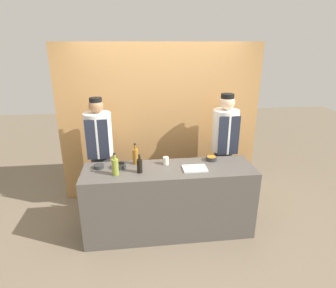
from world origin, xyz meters
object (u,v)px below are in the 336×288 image
bottle_amber (135,156)px  bottle_soy (140,165)px  sauce_bowl_orange (211,158)px  chef_left (100,152)px  cutting_board (195,168)px  sauce_bowl_red (120,165)px  cup_cream (166,161)px  chef_right (224,146)px  sauce_bowl_yellow (99,166)px  bottle_oil (115,166)px

bottle_amber → bottle_soy: (0.04, -0.27, -0.02)m
sauce_bowl_orange → chef_left: bearing=162.6°
bottle_soy → cutting_board: bearing=0.6°
sauce_bowl_red → cutting_board: (0.92, -0.16, -0.02)m
bottle_amber → cup_cream: (0.38, -0.06, -0.06)m
cup_cream → cutting_board: bearing=-29.8°
chef_left → chef_right: chef_right is taller
bottle_amber → bottle_soy: bearing=-80.4°
sauce_bowl_red → bottle_soy: 0.30m
sauce_bowl_orange → sauce_bowl_red: (-1.20, -0.09, 0.00)m
sauce_bowl_yellow → cutting_board: size_ratio=0.43×
chef_left → bottle_amber: bearing=-42.5°
bottle_amber → chef_right: 1.40m
cutting_board → chef_left: 1.42m
bottle_oil → chef_left: (-0.26, 0.75, -0.10)m
sauce_bowl_yellow → chef_right: chef_right is taller
bottle_amber → chef_left: (-0.50, 0.46, -0.11)m
sauce_bowl_yellow → bottle_soy: 0.54m
bottle_soy → chef_left: size_ratio=0.14×
cutting_board → chef_left: (-1.22, 0.72, -0.01)m
sauce_bowl_yellow → bottle_amber: bottle_amber is taller
sauce_bowl_red → cup_cream: 0.59m
chef_right → cup_cream: bearing=-150.9°
sauce_bowl_orange → sauce_bowl_yellow: 1.46m
sauce_bowl_red → cutting_board: 0.94m
sauce_bowl_orange → chef_left: 1.57m
bottle_soy → chef_left: (-0.55, 0.72, -0.09)m
sauce_bowl_red → sauce_bowl_yellow: sauce_bowl_red is taller
sauce_bowl_orange → bottle_oil: (-1.24, -0.28, 0.08)m
sauce_bowl_yellow → bottle_oil: bottle_oil is taller
cup_cream → chef_right: bearing=29.1°
sauce_bowl_red → sauce_bowl_yellow: (-0.26, 0.02, -0.01)m
sauce_bowl_yellow → chef_right: (1.78, 0.54, -0.01)m
sauce_bowl_orange → sauce_bowl_red: sauce_bowl_red is taller
cup_cream → sauce_bowl_red: bearing=-176.2°
bottle_soy → bottle_amber: bearing=99.6°
bottle_amber → chef_left: size_ratio=0.16×
bottle_amber → sauce_bowl_orange: bearing=-0.6°
sauce_bowl_orange → cup_cream: cup_cream is taller
sauce_bowl_yellow → cutting_board: 1.19m
sauce_bowl_orange → cup_cream: size_ratio=1.42×
chef_left → bottle_oil: bearing=-70.9°
bottle_soy → chef_right: size_ratio=0.14×
bottle_soy → sauce_bowl_yellow: bearing=159.7°
sauce_bowl_orange → bottle_amber: bearing=179.4°
sauce_bowl_yellow → bottle_amber: size_ratio=0.45×
sauce_bowl_yellow → bottle_soy: (0.50, -0.19, 0.07)m
sauce_bowl_yellow → cup_cream: 0.84m
chef_left → cutting_board: bearing=-30.4°
sauce_bowl_red → sauce_bowl_yellow: 0.26m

